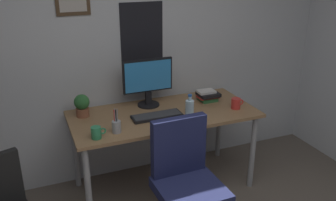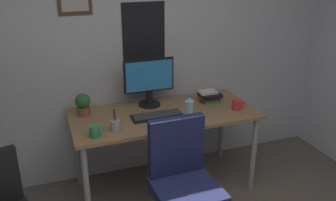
# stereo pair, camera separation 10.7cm
# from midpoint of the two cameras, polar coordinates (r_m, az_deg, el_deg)

# --- Properties ---
(wall_back) EXTENTS (4.40, 0.10, 2.60)m
(wall_back) POSITION_cam_midpoint_polar(r_m,az_deg,el_deg) (3.36, -6.49, 9.06)
(wall_back) COLOR silver
(wall_back) RESTS_ON ground_plane
(desk) EXTENTS (1.62, 0.74, 0.75)m
(desk) POSITION_cam_midpoint_polar(r_m,az_deg,el_deg) (3.22, 0.34, -3.17)
(desk) COLOR #936D47
(desk) RESTS_ON ground_plane
(office_chair) EXTENTS (0.55, 0.57, 0.95)m
(office_chair) POSITION_cam_midpoint_polar(r_m,az_deg,el_deg) (2.70, 3.45, -11.93)
(office_chair) COLOR #1E234C
(office_chair) RESTS_ON ground_plane
(monitor) EXTENTS (0.46, 0.20, 0.43)m
(monitor) POSITION_cam_midpoint_polar(r_m,az_deg,el_deg) (3.27, -2.05, 3.18)
(monitor) COLOR black
(monitor) RESTS_ON desk
(keyboard) EXTENTS (0.43, 0.15, 0.03)m
(keyboard) POSITION_cam_midpoint_polar(r_m,az_deg,el_deg) (3.10, -0.76, -2.39)
(keyboard) COLOR black
(keyboard) RESTS_ON desk
(computer_mouse) EXTENTS (0.06, 0.11, 0.04)m
(computer_mouse) POSITION_cam_midpoint_polar(r_m,az_deg,el_deg) (3.19, 4.38, -1.61)
(computer_mouse) COLOR black
(computer_mouse) RESTS_ON desk
(water_bottle) EXTENTS (0.07, 0.07, 0.25)m
(water_bottle) POSITION_cam_midpoint_polar(r_m,az_deg,el_deg) (2.95, 4.34, -1.77)
(water_bottle) COLOR silver
(water_bottle) RESTS_ON desk
(coffee_mug_near) EXTENTS (0.11, 0.08, 0.09)m
(coffee_mug_near) POSITION_cam_midpoint_polar(r_m,az_deg,el_deg) (2.79, -10.25, -4.78)
(coffee_mug_near) COLOR #2D8C59
(coffee_mug_near) RESTS_ON desk
(coffee_mug_far) EXTENTS (0.12, 0.08, 0.10)m
(coffee_mug_far) POSITION_cam_midpoint_polar(r_m,az_deg,el_deg) (3.31, 11.69, -0.60)
(coffee_mug_far) COLOR red
(coffee_mug_far) RESTS_ON desk
(potted_plant) EXTENTS (0.13, 0.13, 0.20)m
(potted_plant) POSITION_cam_midpoint_polar(r_m,az_deg,el_deg) (3.18, -12.25, -0.47)
(potted_plant) COLOR brown
(potted_plant) RESTS_ON desk
(pen_cup) EXTENTS (0.07, 0.07, 0.20)m
(pen_cup) POSITION_cam_midpoint_polar(r_m,az_deg,el_deg) (2.85, -7.19, -3.86)
(pen_cup) COLOR #9EA0A5
(pen_cup) RESTS_ON desk
(book_stack_left) EXTENTS (0.20, 0.17, 0.10)m
(book_stack_left) POSITION_cam_midpoint_polar(r_m,az_deg,el_deg) (3.45, 7.36, 0.70)
(book_stack_left) COLOR #33723F
(book_stack_left) RESTS_ON desk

